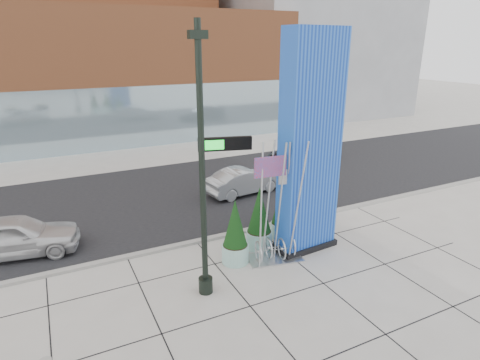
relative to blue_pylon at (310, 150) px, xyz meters
name	(u,v)px	position (x,y,z in m)	size (l,w,h in m)	color
ground	(211,298)	(-4.96, -1.58, -4.27)	(160.00, 160.00, 0.00)	#9E9991
street_asphalt	(142,200)	(-4.96, 8.42, -4.26)	(80.00, 12.00, 0.02)	black
curb_edge	(175,246)	(-4.96, 2.42, -4.21)	(80.00, 0.30, 0.12)	gray
tower_podium	(102,76)	(-3.96, 25.42, 1.23)	(34.00, 10.00, 11.00)	#9C532D
tower_glass_front	(116,119)	(-3.96, 20.62, -1.77)	(34.00, 0.60, 5.00)	#8CA5B2
building_grey_parking	(306,37)	(21.04, 30.42, 4.73)	(20.00, 18.00, 18.00)	slate
blue_pylon	(310,150)	(0.00, 0.00, 0.00)	(2.74, 1.39, 8.84)	#0B31AF
lamp_post	(203,194)	(-4.97, -1.16, -0.62)	(0.56, 0.49, 8.92)	black
public_art_sculpture	(276,230)	(-1.62, -0.30, -2.99)	(2.33, 1.49, 4.89)	silver
overhead_street_sign	(219,152)	(-2.93, 2.22, -0.26)	(2.17, 0.78, 4.67)	black
round_planter_east	(281,214)	(-0.36, 1.32, -3.16)	(0.94, 0.94, 2.35)	#9CD2C8
round_planter_mid	(259,220)	(-1.76, 0.82, -2.98)	(1.10, 1.10, 2.74)	#9CD2C8
round_planter_west	(235,233)	(-3.16, 0.22, -3.02)	(1.06, 1.06, 2.65)	#9CD2C8
car_white_west	(15,236)	(-10.93, 4.70, -3.43)	(1.98, 4.93, 1.68)	silver
car_silver_mid	(244,181)	(0.65, 6.92, -3.52)	(1.59, 4.55, 1.50)	#9A9EA1
car_dark_east	(300,153)	(7.01, 10.63, -3.51)	(2.13, 5.24, 1.52)	black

